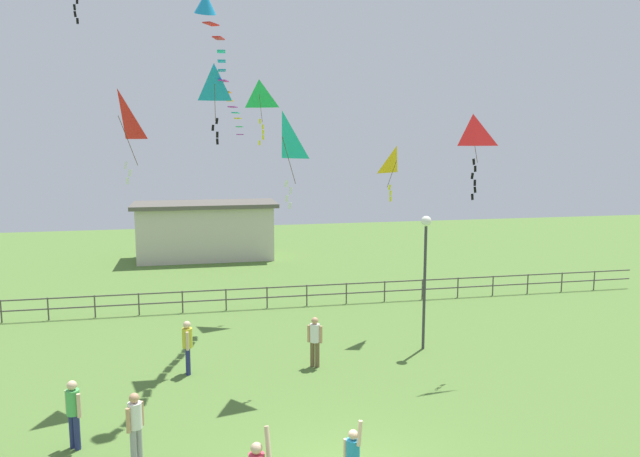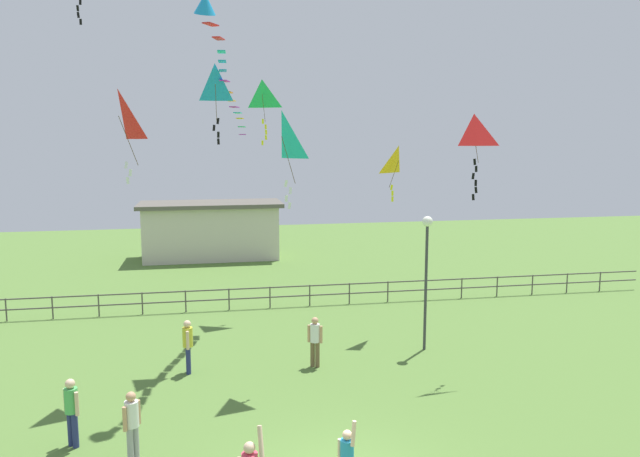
{
  "view_description": "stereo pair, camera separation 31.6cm",
  "coord_description": "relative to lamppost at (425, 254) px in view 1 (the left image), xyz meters",
  "views": [
    {
      "loc": [
        -3.01,
        -11.59,
        7.27
      ],
      "look_at": [
        0.73,
        6.46,
        4.58
      ],
      "focal_mm": 33.89,
      "sensor_mm": 36.0,
      "label": 1
    },
    {
      "loc": [
        -2.7,
        -11.66,
        7.27
      ],
      "look_at": [
        0.73,
        6.46,
        4.58
      ],
      "focal_mm": 33.89,
      "sensor_mm": 36.0,
      "label": 2
    }
  ],
  "objects": [
    {
      "name": "kite_2",
      "position": [
        0.84,
        -1.56,
        4.07
      ],
      "size": [
        1.09,
        0.57,
        2.66
      ],
      "color": "red"
    },
    {
      "name": "person_5",
      "position": [
        -9.18,
        -5.88,
        -2.44
      ],
      "size": [
        0.36,
        0.41,
        1.68
      ],
      "color": "#99999E",
      "rests_on": "ground_plane"
    },
    {
      "name": "kite_4",
      "position": [
        -5.2,
        -1.89,
        3.9
      ],
      "size": [
        0.94,
        0.97,
        2.82
      ],
      "color": "#19B2B2"
    },
    {
      "name": "kite_0",
      "position": [
        -9.73,
        -1.52,
        4.48
      ],
      "size": [
        0.92,
        0.93,
        2.61
      ],
      "color": "red"
    },
    {
      "name": "kite_1",
      "position": [
        -5.04,
        5.79,
        5.66
      ],
      "size": [
        1.13,
        0.78,
        2.63
      ],
      "color": "#1EB759"
    },
    {
      "name": "kite_5",
      "position": [
        -7.02,
        0.56,
        5.56
      ],
      "size": [
        0.82,
        0.99,
        2.47
      ],
      "color": "#198CD1"
    },
    {
      "name": "person_3",
      "position": [
        -10.68,
        -4.9,
        -2.43
      ],
      "size": [
        0.4,
        0.38,
        1.7
      ],
      "color": "navy",
      "rests_on": "ground_plane"
    },
    {
      "name": "lamppost",
      "position": [
        0.0,
        0.0,
        0.0
      ],
      "size": [
        0.36,
        0.36,
        4.73
      ],
      "color": "#38383D",
      "rests_on": "ground_plane"
    },
    {
      "name": "pavilion_building",
      "position": [
        -7.15,
        18.32,
        -1.63
      ],
      "size": [
        8.69,
        3.91,
        3.5
      ],
      "color": "beige",
      "rests_on": "ground_plane"
    },
    {
      "name": "streamer_kite",
      "position": [
        -7.13,
        -1.2,
        7.16
      ],
      "size": [
        1.82,
        7.2,
        3.84
      ],
      "color": "#198CD1"
    },
    {
      "name": "person_1",
      "position": [
        -4.07,
        -0.91,
        -2.45
      ],
      "size": [
        0.46,
        0.31,
        1.66
      ],
      "color": "brown",
      "rests_on": "ground_plane"
    },
    {
      "name": "person_4",
      "position": [
        -8.09,
        -0.69,
        -2.42
      ],
      "size": [
        0.32,
        0.52,
        1.72
      ],
      "color": "navy",
      "rests_on": "ground_plane"
    },
    {
      "name": "kite_7",
      "position": [
        -0.39,
        2.11,
        3.09
      ],
      "size": [
        1.03,
        0.94,
        2.05
      ],
      "color": "yellow"
    },
    {
      "name": "waterfront_railing",
      "position": [
        -4.96,
        6.32,
        -2.77
      ],
      "size": [
        36.0,
        0.06,
        0.95
      ],
      "color": "#4C4742",
      "rests_on": "ground_plane"
    }
  ]
}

